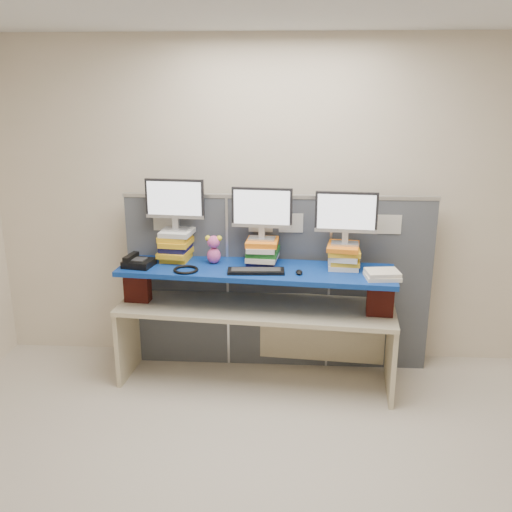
# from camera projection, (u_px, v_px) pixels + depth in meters

# --- Properties ---
(room) EXTENTS (5.00, 4.00, 2.80)m
(room) POSITION_uv_depth(u_px,v_px,m) (271.00, 283.00, 3.00)
(room) COLOR beige
(room) RESTS_ON ground
(cubicle_partition) EXTENTS (2.60, 0.06, 1.53)m
(cubicle_partition) POSITION_uv_depth(u_px,v_px,m) (278.00, 282.00, 4.88)
(cubicle_partition) COLOR #444850
(cubicle_partition) RESTS_ON ground
(desk) EXTENTS (2.28, 0.85, 0.68)m
(desk) POSITION_uv_depth(u_px,v_px,m) (256.00, 321.00, 4.66)
(desk) COLOR beige
(desk) RESTS_ON ground
(brick_pier_left) EXTENTS (0.21, 0.13, 0.28)m
(brick_pier_left) POSITION_uv_depth(u_px,v_px,m) (137.00, 285.00, 4.68)
(brick_pier_left) COLOR maroon
(brick_pier_left) RESTS_ON desk
(brick_pier_right) EXTENTS (0.21, 0.13, 0.28)m
(brick_pier_right) POSITION_uv_depth(u_px,v_px,m) (380.00, 298.00, 4.39)
(brick_pier_right) COLOR maroon
(brick_pier_right) RESTS_ON desk
(blue_board) EXTENTS (2.23, 0.74, 0.04)m
(blue_board) POSITION_uv_depth(u_px,v_px,m) (256.00, 270.00, 4.54)
(blue_board) COLOR navy
(blue_board) RESTS_ON brick_pier_left
(book_stack_left) EXTENTS (0.30, 0.34, 0.26)m
(book_stack_left) POSITION_uv_depth(u_px,v_px,m) (176.00, 245.00, 4.71)
(book_stack_left) COLOR yellow
(book_stack_left) RESTS_ON blue_board
(book_stack_center) EXTENTS (0.27, 0.32, 0.21)m
(book_stack_center) POSITION_uv_depth(u_px,v_px,m) (262.00, 252.00, 4.61)
(book_stack_center) COLOR navy
(book_stack_center) RESTS_ON blue_board
(book_stack_right) EXTENTS (0.28, 0.33, 0.19)m
(book_stack_right) POSITION_uv_depth(u_px,v_px,m) (344.00, 256.00, 4.52)
(book_stack_right) COLOR silver
(book_stack_right) RESTS_ON blue_board
(monitor_left) EXTENTS (0.48, 0.15, 0.42)m
(monitor_left) POSITION_uv_depth(u_px,v_px,m) (175.00, 201.00, 4.60)
(monitor_left) COLOR #ADADB2
(monitor_left) RESTS_ON book_stack_left
(monitor_center) EXTENTS (0.48, 0.15, 0.42)m
(monitor_center) POSITION_uv_depth(u_px,v_px,m) (262.00, 210.00, 4.51)
(monitor_center) COLOR #ADADB2
(monitor_center) RESTS_ON book_stack_center
(monitor_right) EXTENTS (0.48, 0.15, 0.42)m
(monitor_right) POSITION_uv_depth(u_px,v_px,m) (346.00, 215.00, 4.42)
(monitor_right) COLOR #ADADB2
(monitor_right) RESTS_ON book_stack_right
(keyboard) EXTENTS (0.45, 0.17, 0.03)m
(keyboard) POSITION_uv_depth(u_px,v_px,m) (256.00, 271.00, 4.42)
(keyboard) COLOR black
(keyboard) RESTS_ON blue_board
(mouse) EXTENTS (0.07, 0.11, 0.03)m
(mouse) POSITION_uv_depth(u_px,v_px,m) (299.00, 272.00, 4.39)
(mouse) COLOR black
(mouse) RESTS_ON blue_board
(desk_phone) EXTENTS (0.26, 0.24, 0.09)m
(desk_phone) POSITION_uv_depth(u_px,v_px,m) (138.00, 262.00, 4.56)
(desk_phone) COLOR black
(desk_phone) RESTS_ON blue_board
(headset) EXTENTS (0.24, 0.24, 0.02)m
(headset) POSITION_uv_depth(u_px,v_px,m) (186.00, 270.00, 4.45)
(headset) COLOR black
(headset) RESTS_ON blue_board
(plush_toy) EXTENTS (0.14, 0.10, 0.23)m
(plush_toy) POSITION_uv_depth(u_px,v_px,m) (214.00, 249.00, 4.62)
(plush_toy) COLOR #D35098
(plush_toy) RESTS_ON blue_board
(binder_stack) EXTENTS (0.28, 0.23, 0.06)m
(binder_stack) POSITION_uv_depth(u_px,v_px,m) (382.00, 275.00, 4.28)
(binder_stack) COLOR white
(binder_stack) RESTS_ON blue_board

